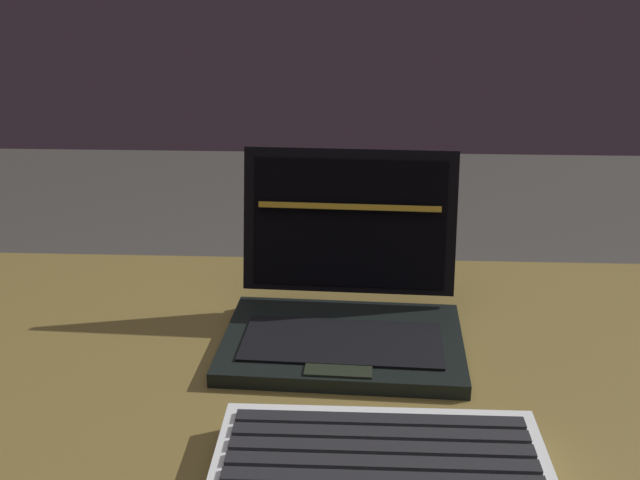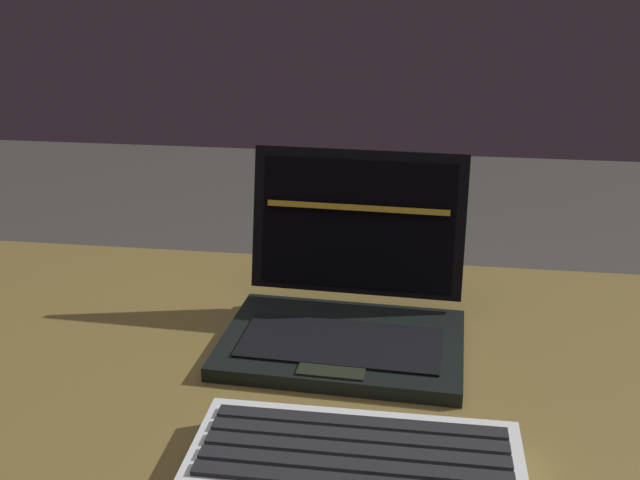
{
  "view_description": "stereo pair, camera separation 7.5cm",
  "coord_description": "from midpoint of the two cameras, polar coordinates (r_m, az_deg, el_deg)",
  "views": [
    {
      "loc": [
        -0.01,
        -0.75,
        1.2
      ],
      "look_at": [
        -0.05,
        0.05,
        0.9
      ],
      "focal_mm": 41.97,
      "sensor_mm": 36.0,
      "label": 1
    },
    {
      "loc": [
        0.06,
        -0.74,
        1.2
      ],
      "look_at": [
        -0.05,
        0.05,
        0.9
      ],
      "focal_mm": 41.97,
      "sensor_mm": 36.0,
      "label": 2
    }
  ],
  "objects": [
    {
      "name": "desk",
      "position": [
        0.93,
        0.59,
        -16.12
      ],
      "size": [
        1.36,
        0.67,
        0.76
      ],
      "color": "brown",
      "rests_on": "ground"
    },
    {
      "name": "laptop_front",
      "position": [
        0.92,
        -0.45,
        -4.98
      ],
      "size": [
        0.29,
        0.25,
        0.21
      ],
      "color": "black",
      "rests_on": "desk"
    },
    {
      "name": "external_keyboard",
      "position": [
        0.7,
        1.45,
        -16.65
      ],
      "size": [
        0.3,
        0.14,
        0.03
      ],
      "color": "silver",
      "rests_on": "desk"
    }
  ]
}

